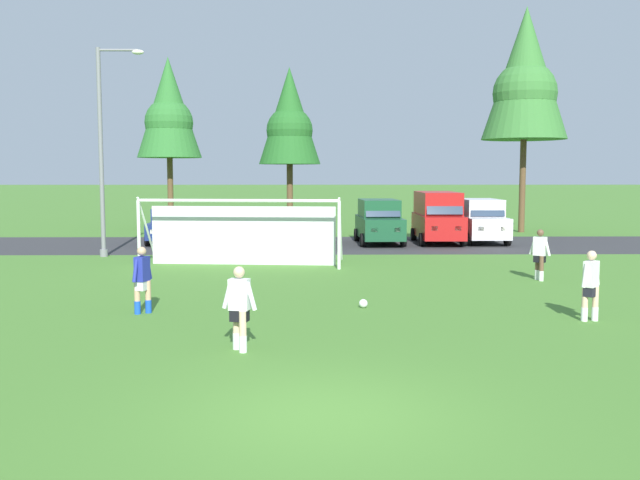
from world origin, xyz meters
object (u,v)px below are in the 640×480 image
soccer_goal (242,231)px  parked_car_slot_far_left (172,225)px  soccer_ball (363,303)px  player_striker_near (142,280)px  player_defender_far (591,286)px  parked_car_slot_left (228,227)px  player_winger_left (239,309)px  street_lamp (105,150)px  parked_car_slot_right (481,220)px  parked_car_slot_center (379,221)px  player_midfield_center (540,255)px  parked_car_slot_center_left (304,226)px  parked_car_slot_center_right (438,216)px

soccer_goal → parked_car_slot_far_left: bearing=116.9°
soccer_ball → player_striker_near: player_striker_near is taller
player_defender_far → parked_car_slot_left: (-10.35, 17.11, 0.05)m
parked_car_slot_left → player_winger_left: bearing=-82.7°
soccer_ball → street_lamp: street_lamp is taller
parked_car_slot_far_left → parked_car_slot_right: bearing=0.2°
street_lamp → parked_car_slot_center: bearing=23.6°
soccer_ball → parked_car_slot_far_left: 18.64m
player_midfield_center → player_winger_left: same height
parked_car_slot_left → player_defender_far: bearing=-58.8°
parked_car_slot_far_left → player_defender_far: bearing=-54.3°
parked_car_slot_far_left → street_lamp: 6.74m
player_midfield_center → player_winger_left: (-8.71, -8.80, 0.00)m
parked_car_slot_far_left → parked_car_slot_center_left: 6.52m
parked_car_slot_far_left → soccer_goal: bearing=-63.1°
player_midfield_center → street_lamp: 17.42m
parked_car_slot_center_left → parked_car_slot_left: bearing=-167.1°
parked_car_slot_far_left → parked_car_slot_center_left: same height
soccer_ball → parked_car_slot_left: bearing=108.7°
soccer_ball → player_midfield_center: 7.53m
parked_car_slot_far_left → parked_car_slot_right: (15.26, 0.05, 0.24)m
parked_car_slot_center_left → parked_car_slot_center_right: 6.61m
player_winger_left → parked_car_slot_center_right: bearing=69.8°
parked_car_slot_left → street_lamp: bearing=-136.5°
soccer_ball → player_defender_far: bearing=-18.1°
soccer_ball → soccer_goal: 9.28m
soccer_ball → player_winger_left: size_ratio=0.13×
player_defender_far → parked_car_slot_far_left: bearing=125.7°
soccer_ball → player_midfield_center: (5.99, 4.51, 0.71)m
parked_car_slot_right → parked_car_slot_center: bearing=-174.7°
soccer_ball → player_defender_far: size_ratio=0.13×
player_winger_left → parked_car_slot_center_left: size_ratio=0.38×
soccer_ball → parked_car_slot_center_right: bearing=73.4°
soccer_goal → parked_car_slot_center: 9.93m
player_winger_left → parked_car_slot_center_right: parked_car_slot_center_right is taller
parked_car_slot_far_left → soccer_ball: bearing=-64.1°
player_striker_near → parked_car_slot_center_right: parked_car_slot_center_right is taller
parked_car_slot_left → parked_car_slot_far_left: bearing=155.7°
parked_car_slot_right → parked_car_slot_left: bearing=-173.7°
player_defender_far → parked_car_slot_center_right: 18.27m
player_defender_far → parked_car_slot_far_left: size_ratio=0.39×
soccer_goal → parked_car_slot_far_left: soccer_goal is taller
player_winger_left → parked_car_slot_far_left: size_ratio=0.39×
parked_car_slot_right → parked_car_slot_far_left: bearing=-179.8°
parked_car_slot_center_right → street_lamp: street_lamp is taller
player_midfield_center → street_lamp: (-15.69, 6.69, 3.55)m
parked_car_slot_center → player_striker_near: bearing=-113.8°
soccer_goal → parked_car_slot_center_right: (8.82, 8.24, 0.05)m
parked_car_slot_left → parked_car_slot_center_left: 3.68m
parked_car_slot_center_left → parked_car_slot_center: 3.69m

